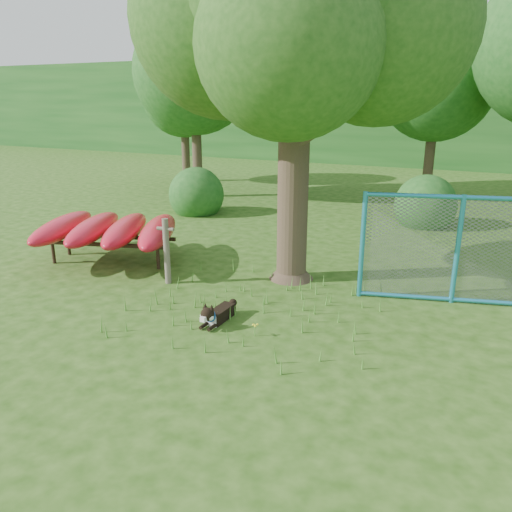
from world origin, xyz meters
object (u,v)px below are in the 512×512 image
at_px(kayak_rack, 109,229).
at_px(fence_section, 457,250).
at_px(husky_dog, 217,314).
at_px(oak_tree, 296,9).

height_order(kayak_rack, fence_section, fence_section).
bearing_deg(kayak_rack, husky_dog, -41.98).
relative_size(kayak_rack, fence_section, 1.18).
xyz_separation_m(kayak_rack, husky_dog, (3.85, -1.83, -0.61)).
bearing_deg(oak_tree, kayak_rack, -169.28).
height_order(oak_tree, fence_section, oak_tree).
distance_m(husky_dog, fence_section, 4.45).
distance_m(oak_tree, husky_dog, 5.64).
bearing_deg(kayak_rack, fence_section, -10.09).
distance_m(oak_tree, fence_section, 5.23).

